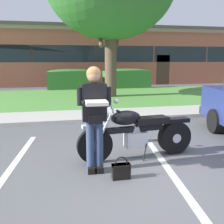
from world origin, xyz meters
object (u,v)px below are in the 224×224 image
object	(u,v)px
motorcycle	(141,132)
hedge_center_left	(127,78)
rider_person	(94,111)
handbag	(121,170)
hedge_left	(70,79)
brick_building	(87,56)

from	to	relation	value
motorcycle	hedge_center_left	size ratio (longest dim) A/B	0.77
motorcycle	rider_person	world-z (taller)	rider_person
handbag	hedge_center_left	xyz separation A→B (m)	(3.44, 12.25, 0.51)
rider_person	handbag	size ratio (longest dim) A/B	4.74
rider_person	hedge_left	bearing A→B (deg)	88.54
rider_person	brick_building	bearing A→B (deg)	83.35
handbag	hedge_center_left	world-z (taller)	hedge_center_left
motorcycle	rider_person	bearing A→B (deg)	-152.94
motorcycle	handbag	bearing A→B (deg)	-125.06
motorcycle	hedge_left	world-z (taller)	motorcycle
rider_person	hedge_left	xyz separation A→B (m)	(0.30, 11.90, -0.36)
handbag	brick_building	distance (m)	19.10
hedge_center_left	hedge_left	bearing A→B (deg)	-180.00
motorcycle	brick_building	world-z (taller)	brick_building
motorcycle	hedge_left	size ratio (longest dim) A/B	0.83
handbag	hedge_center_left	bearing A→B (deg)	74.32
motorcycle	handbag	world-z (taller)	motorcycle
rider_person	hedge_center_left	size ratio (longest dim) A/B	0.58
motorcycle	brick_building	xyz separation A→B (m)	(1.24, 18.09, 1.58)
rider_person	hedge_center_left	bearing A→B (deg)	72.34
rider_person	hedge_left	size ratio (longest dim) A/B	0.63
handbag	brick_building	world-z (taller)	brick_building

